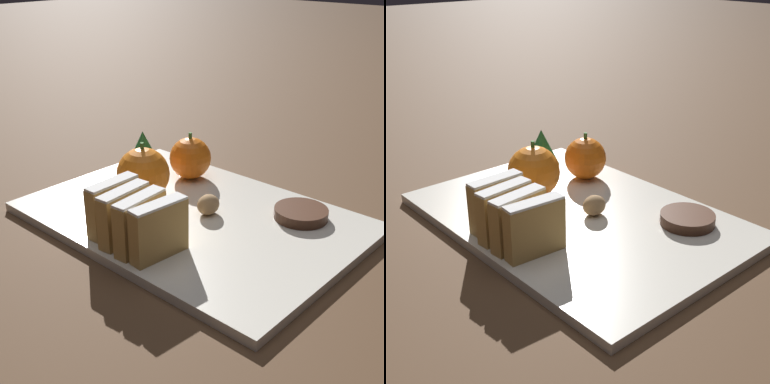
% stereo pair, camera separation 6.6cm
% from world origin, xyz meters
% --- Properties ---
extents(ground_plane, '(6.00, 6.00, 0.00)m').
position_xyz_m(ground_plane, '(0.00, 0.00, 0.00)').
color(ground_plane, '#513823').
extents(serving_platter, '(0.29, 0.41, 0.01)m').
position_xyz_m(serving_platter, '(0.00, 0.00, 0.01)').
color(serving_platter, silver).
rests_on(serving_platter, ground_plane).
extents(stollen_slice_front, '(0.07, 0.02, 0.06)m').
position_xyz_m(stollen_slice_front, '(-0.10, -0.04, 0.04)').
color(stollen_slice_front, tan).
rests_on(stollen_slice_front, serving_platter).
extents(stollen_slice_second, '(0.07, 0.02, 0.06)m').
position_xyz_m(stollen_slice_second, '(-0.10, -0.02, 0.04)').
color(stollen_slice_second, tan).
rests_on(stollen_slice_second, serving_platter).
extents(stollen_slice_third, '(0.07, 0.02, 0.06)m').
position_xyz_m(stollen_slice_third, '(-0.10, 0.01, 0.04)').
color(stollen_slice_third, tan).
rests_on(stollen_slice_third, serving_platter).
extents(stollen_slice_fourth, '(0.07, 0.02, 0.06)m').
position_xyz_m(stollen_slice_fourth, '(-0.10, 0.04, 0.04)').
color(stollen_slice_fourth, tan).
rests_on(stollen_slice_fourth, serving_platter).
extents(orange_near, '(0.07, 0.07, 0.08)m').
position_xyz_m(orange_near, '(-0.01, 0.08, 0.05)').
color(orange_near, orange).
rests_on(orange_near, serving_platter).
extents(orange_far, '(0.06, 0.06, 0.07)m').
position_xyz_m(orange_far, '(0.09, 0.08, 0.04)').
color(orange_far, orange).
rests_on(orange_far, serving_platter).
extents(walnut, '(0.03, 0.03, 0.03)m').
position_xyz_m(walnut, '(0.01, -0.02, 0.02)').
color(walnut, '#9E7A51').
rests_on(walnut, serving_platter).
extents(chocolate_cookie, '(0.07, 0.07, 0.01)m').
position_xyz_m(chocolate_cookie, '(0.08, -0.11, 0.02)').
color(chocolate_cookie, '#472819').
rests_on(chocolate_cookie, serving_platter).
extents(evergreen_sprig, '(0.05, 0.05, 0.06)m').
position_xyz_m(evergreen_sprig, '(0.07, 0.17, 0.04)').
color(evergreen_sprig, '#23662D').
rests_on(evergreen_sprig, serving_platter).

